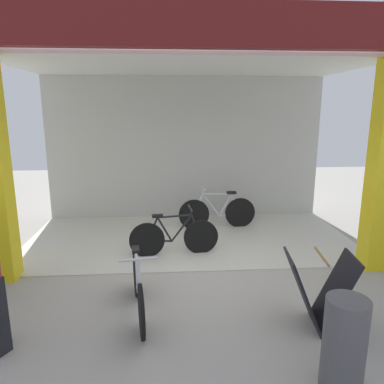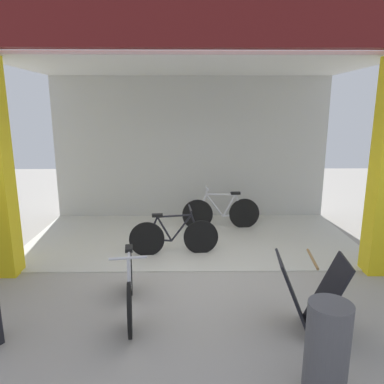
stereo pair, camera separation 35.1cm
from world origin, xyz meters
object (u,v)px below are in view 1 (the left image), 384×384
bicycle_inside_0 (218,212)px  bicycle_inside_1 (174,237)px  bicycle_parked_0 (138,288)px  trash_bin (344,344)px  sandwich_board_sign (318,291)px

bicycle_inside_0 → bicycle_inside_1: bearing=-124.2°
bicycle_inside_1 → bicycle_parked_0: size_ratio=0.99×
bicycle_inside_0 → trash_bin: size_ratio=1.88×
bicycle_parked_0 → trash_bin: (2.00, -1.39, 0.10)m
bicycle_inside_0 → bicycle_parked_0: (-1.48, -3.33, -0.02)m
bicycle_parked_0 → bicycle_inside_0: bearing=66.0°
bicycle_inside_1 → trash_bin: 3.60m
bicycle_inside_0 → trash_bin: (0.52, -4.72, 0.08)m
bicycle_inside_0 → bicycle_inside_1: bicycle_inside_0 is taller
bicycle_inside_1 → trash_bin: bearing=-65.2°
bicycle_inside_0 → bicycle_parked_0: bearing=-114.0°
bicycle_inside_1 → bicycle_inside_0: bearing=55.8°
bicycle_parked_0 → sandwich_board_sign: sandwich_board_sign is taller
bicycle_inside_0 → sandwich_board_sign: size_ratio=1.83×
sandwich_board_sign → trash_bin: sandwich_board_sign is taller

